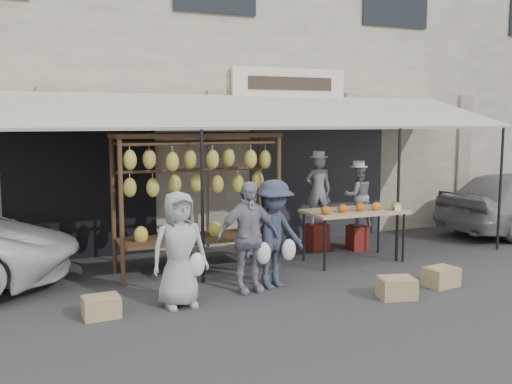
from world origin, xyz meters
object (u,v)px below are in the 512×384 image
Objects in this scene: customer_left at (179,249)px; crate_near_b at (441,277)px; vendor_left at (318,190)px; customer_mid at (248,237)px; customer_right at (274,234)px; vendor_right at (358,196)px; banana_rack at (197,175)px; produce_table at (355,212)px; crate_far at (101,307)px; crate_near_a at (396,288)px.

customer_left is 3.88m from crate_near_b.
customer_mid is at bearing 59.99° from vendor_left.
vendor_right is at bearing 20.30° from customer_right.
banana_rack is 4.00m from crate_near_b.
produce_table reaches higher than crate_far.
produce_table is 1.47× the size of vendor_right.
customer_right is at bearing -56.96° from banana_rack.
vendor_left is at bearing 28.30° from crate_far.
customer_mid is at bearing 149.30° from crate_near_a.
crate_near_a is (1.78, -1.06, -0.65)m from customer_mid.
customer_left is at bearing 171.41° from crate_near_b.
customer_mid is (1.06, 0.26, 0.03)m from customer_left.
customer_right is 3.40× the size of crate_near_b.
customer_mid reaches higher than customer_left.
produce_table is at bearing 74.15° from crate_near_a.
banana_rack is 2.69m from vendor_left.
crate_far is (-2.07, -0.31, -0.66)m from customer_mid.
crate_near_a is (2.13, -2.32, -1.42)m from banana_rack.
customer_right reaches higher than crate_near_a.
crate_far is at bearing 33.24° from vendor_right.
produce_table is 3.60m from customer_left.
produce_table is at bearing 102.44° from crate_near_b.
customer_mid is (-2.34, -0.92, -0.07)m from produce_table.
vendor_left reaches higher than crate_far.
crate_near_a reaches higher than crate_near_b.
customer_left is at bearing 178.95° from customer_right.
crate_near_a is 1.03× the size of crate_near_b.
customer_right is at bearing 7.30° from customer_mid.
crate_near_b is at bearing -77.56° from produce_table.
produce_table is at bearing 14.44° from customer_left.
customer_right is at bearing 65.24° from vendor_left.
customer_mid is 0.43m from customer_right.
customer_right is at bearing 158.64° from crate_near_b.
produce_table reaches higher than crate_near_a.
customer_left is at bearing 164.39° from crate_near_a.
crate_far is at bearing 178.00° from customer_left.
banana_rack is 2.25× the size of vendor_right.
produce_table is 1.11m from vendor_left.
customer_right is 3.58× the size of crate_far.
crate_near_a is at bearing 99.95° from vendor_left.
customer_right is at bearing 140.30° from crate_near_a.
vendor_right is at bearing 67.98° from crate_near_a.
banana_rack reaches higher than customer_left.
vendor_right is at bearing 21.75° from customer_left.
banana_rack reaches higher than customer_right.
crate_near_b reaches higher than crate_far.
crate_near_a is 0.97m from crate_near_b.
crate_near_b is at bearing -34.79° from customer_right.
vendor_left is at bearing -10.73° from vendor_right.
banana_rack reaches higher than crate_far.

